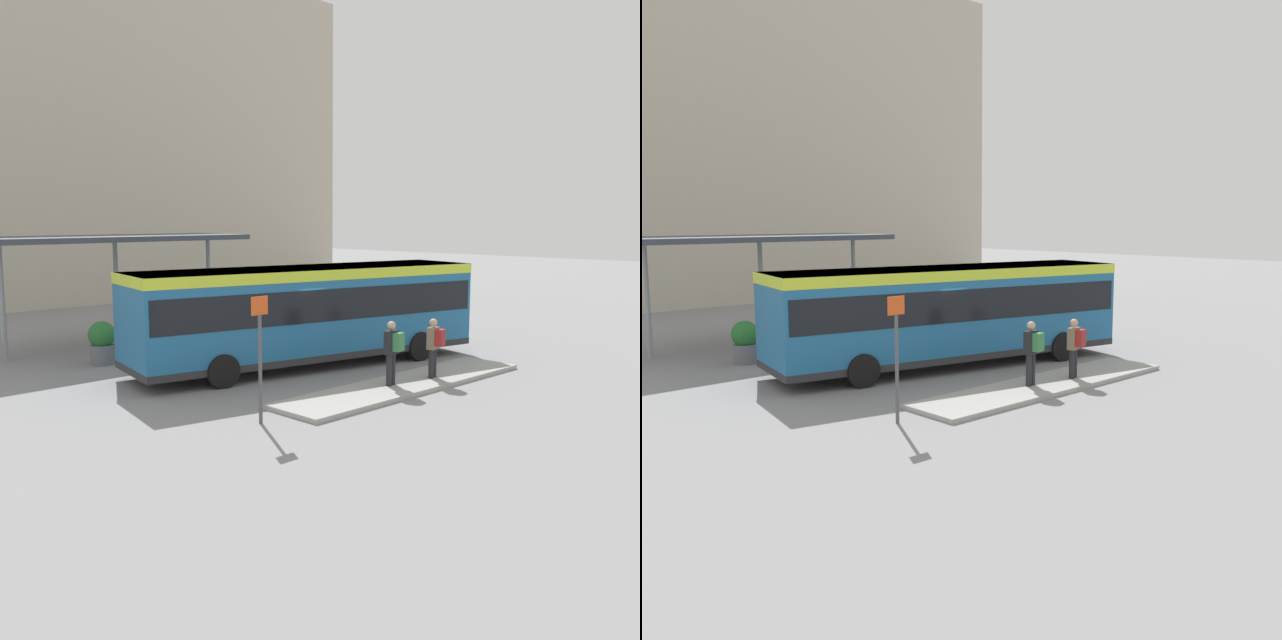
{
  "view_description": "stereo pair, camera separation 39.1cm",
  "coord_description": "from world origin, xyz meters",
  "views": [
    {
      "loc": [
        -14.59,
        -15.5,
        4.46
      ],
      "look_at": [
        0.55,
        0.0,
        1.35
      ],
      "focal_mm": 40.0,
      "sensor_mm": 36.0,
      "label": 1
    },
    {
      "loc": [
        -14.31,
        -15.77,
        4.46
      ],
      "look_at": [
        0.55,
        0.0,
        1.35
      ],
      "focal_mm": 40.0,
      "sensor_mm": 36.0,
      "label": 2
    }
  ],
  "objects": [
    {
      "name": "ground_plane",
      "position": [
        0.0,
        0.0,
        0.0
      ],
      "size": [
        120.0,
        120.0,
        0.0
      ],
      "primitive_type": "plane",
      "color": "gray"
    },
    {
      "name": "station_building",
      "position": [
        5.67,
        24.41,
        9.07
      ],
      "size": [
        28.46,
        11.62,
        18.15
      ],
      "color": "#BCB29E",
      "rests_on": "ground_plane"
    },
    {
      "name": "city_bus",
      "position": [
        0.01,
        -0.0,
        1.76
      ],
      "size": [
        11.27,
        4.76,
        2.99
      ],
      "rotation": [
        0.0,
        0.0,
        -0.2
      ],
      "color": "#1E6093",
      "rests_on": "ground_plane"
    },
    {
      "name": "bicycle_green",
      "position": [
        9.33,
        5.75,
        0.35
      ],
      "size": [
        0.48,
        1.58,
        0.69
      ],
      "rotation": [
        0.0,
        0.0,
        -1.72
      ],
      "color": "black",
      "rests_on": "ground_plane"
    },
    {
      "name": "potted_planter_near_shelter",
      "position": [
        -4.36,
        4.54,
        0.7
      ],
      "size": [
        0.83,
        0.83,
        1.33
      ],
      "color": "slate",
      "rests_on": "ground_plane"
    },
    {
      "name": "curb_island",
      "position": [
        -0.02,
        -3.82,
        0.06
      ],
      "size": [
        8.33,
        1.8,
        0.12
      ],
      "color": "#9E9E99",
      "rests_on": "ground_plane"
    },
    {
      "name": "station_shelter",
      "position": [
        -2.28,
        7.37,
        3.67
      ],
      "size": [
        9.27,
        3.49,
        3.84
      ],
      "color": "#383D47",
      "rests_on": "ground_plane"
    },
    {
      "name": "bicycle_blue",
      "position": [
        9.31,
        5.01,
        0.39
      ],
      "size": [
        0.48,
        1.78,
        0.77
      ],
      "rotation": [
        0.0,
        0.0,
        1.69
      ],
      "color": "black",
      "rests_on": "ground_plane"
    },
    {
      "name": "pedestrian_companion",
      "position": [
        -0.54,
        -3.82,
        1.09
      ],
      "size": [
        0.45,
        0.49,
        1.69
      ],
      "rotation": [
        0.0,
        0.0,
        1.78
      ],
      "color": "#232328",
      "rests_on": "curb_island"
    },
    {
      "name": "pedestrian_waiting",
      "position": [
        0.98,
        -4.03,
        1.06
      ],
      "size": [
        0.44,
        0.48,
        1.63
      ],
      "rotation": [
        0.0,
        0.0,
        1.81
      ],
      "color": "#232328",
      "rests_on": "curb_island"
    },
    {
      "name": "platform_sign",
      "position": [
        -4.96,
        -3.79,
        1.56
      ],
      "size": [
        0.44,
        0.08,
        2.8
      ],
      "color": "#4C4C51",
      "rests_on": "ground_plane"
    },
    {
      "name": "potted_planter_far_side",
      "position": [
        -2.2,
        4.75,
        0.65
      ],
      "size": [
        0.92,
        0.92,
        1.27
      ],
      "color": "slate",
      "rests_on": "ground_plane"
    }
  ]
}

